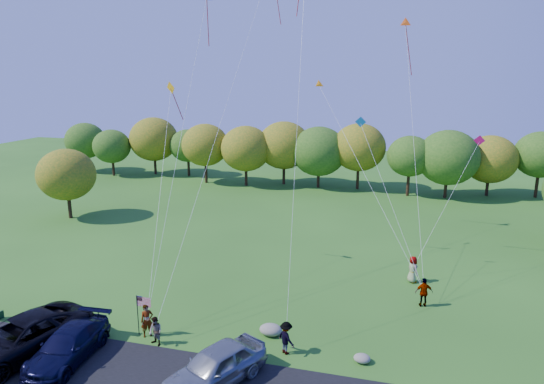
# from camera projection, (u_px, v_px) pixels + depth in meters

# --- Properties ---
(ground) EXTENTS (140.00, 140.00, 0.00)m
(ground) POSITION_uv_depth(u_px,v_px,m) (205.00, 344.00, 25.92)
(ground) COLOR #295919
(ground) RESTS_ON ground
(treeline) EXTENTS (76.91, 28.27, 7.93)m
(treeline) POSITION_uv_depth(u_px,v_px,m) (315.00, 152.00, 58.95)
(treeline) COLOR #351F13
(treeline) RESTS_ON ground
(minivan_dark) EXTENTS (5.21, 7.62, 1.94)m
(minivan_dark) POSITION_uv_depth(u_px,v_px,m) (22.00, 337.00, 24.59)
(minivan_dark) COLOR black
(minivan_dark) RESTS_ON asphalt_lane
(minivan_navy) EXTENTS (2.49, 5.52, 1.57)m
(minivan_navy) POSITION_uv_depth(u_px,v_px,m) (68.00, 346.00, 24.18)
(minivan_navy) COLOR black
(minivan_navy) RESTS_ON asphalt_lane
(minivan_silver) EXTENTS (4.33, 5.68, 1.81)m
(minivan_silver) POSITION_uv_depth(u_px,v_px,m) (216.00, 366.00, 22.27)
(minivan_silver) COLOR gray
(minivan_silver) RESTS_ON asphalt_lane
(flyer_a) EXTENTS (0.81, 0.78, 1.87)m
(flyer_a) POSITION_uv_depth(u_px,v_px,m) (147.00, 321.00, 26.44)
(flyer_a) COLOR #4C4C59
(flyer_a) RESTS_ON ground
(flyer_b) EXTENTS (0.96, 0.87, 1.60)m
(flyer_b) POSITION_uv_depth(u_px,v_px,m) (156.00, 331.00, 25.60)
(flyer_b) COLOR #4C4C59
(flyer_b) RESTS_ON ground
(flyer_c) EXTENTS (1.29, 1.20, 1.75)m
(flyer_c) POSITION_uv_depth(u_px,v_px,m) (286.00, 338.00, 24.84)
(flyer_c) COLOR #4C4C59
(flyer_c) RESTS_ON ground
(flyer_d) EXTENTS (1.16, 0.69, 1.86)m
(flyer_d) POSITION_uv_depth(u_px,v_px,m) (424.00, 292.00, 29.86)
(flyer_d) COLOR #4C4C59
(flyer_d) RESTS_ON ground
(flyer_e) EXTENTS (1.01, 1.09, 1.87)m
(flyer_e) POSITION_uv_depth(u_px,v_px,m) (413.00, 269.00, 33.33)
(flyer_e) COLOR #4C4C59
(flyer_e) RESTS_ON ground
(trash_barrel) EXTENTS (0.56, 0.56, 0.84)m
(trash_barrel) POSITION_uv_depth(u_px,v_px,m) (48.00, 319.00, 27.69)
(trash_barrel) COLOR blue
(trash_barrel) RESTS_ON ground
(flag_assembly) EXTENTS (0.87, 0.56, 2.35)m
(flag_assembly) POSITION_uv_depth(u_px,v_px,m) (141.00, 306.00, 26.35)
(flag_assembly) COLOR black
(flag_assembly) RESTS_ON ground
(boulder_near) EXTENTS (1.26, 0.99, 0.63)m
(boulder_near) POSITION_uv_depth(u_px,v_px,m) (271.00, 330.00, 26.70)
(boulder_near) COLOR gray
(boulder_near) RESTS_ON ground
(boulder_far) EXTENTS (0.85, 0.71, 0.44)m
(boulder_far) POSITION_uv_depth(u_px,v_px,m) (362.00, 358.00, 24.19)
(boulder_far) COLOR gray
(boulder_far) RESTS_ON ground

